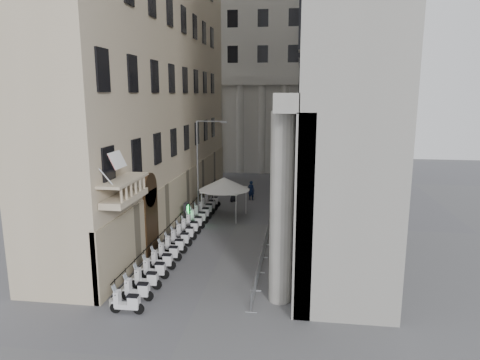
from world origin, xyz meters
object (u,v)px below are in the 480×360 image
Objects in this scene: security_tent at (222,183)px; pedestrian_b at (277,192)px; scooter_0 at (128,313)px; street_lamp at (201,160)px; info_kiosk at (186,214)px; pedestrian_a at (251,190)px.

pedestrian_b is (4.51, 6.38, -2.10)m from security_tent.
scooter_0 is 18.54m from street_lamp.
scooter_0 is at bearing 97.79° from pedestrian_b.
pedestrian_a is at bearing 62.34° from info_kiosk.
security_tent is 2.21× the size of pedestrian_a.
street_lamp reaches higher than security_tent.
pedestrian_a is 2.63m from pedestrian_b.
security_tent is at bearing -6.82° from scooter_0.
scooter_0 is 0.80× the size of pedestrian_b.
info_kiosk is 10.26m from pedestrian_a.
street_lamp reaches higher than scooter_0.
street_lamp is 4.60× the size of info_kiosk.
pedestrian_a is at bearing 21.32° from pedestrian_b.
security_tent is (1.63, 17.85, 3.03)m from scooter_0.
security_tent reaches higher than pedestrian_b.
pedestrian_a is at bearing 73.64° from security_tent.
pedestrian_a is (4.47, 9.24, 0.07)m from info_kiosk.
pedestrian_a reaches higher than pedestrian_b.
street_lamp is (-1.87, -0.03, 2.09)m from security_tent.
pedestrian_b reaches higher than scooter_0.
scooter_0 is 0.34× the size of security_tent.
street_lamp is at bearing -0.83° from scooter_0.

